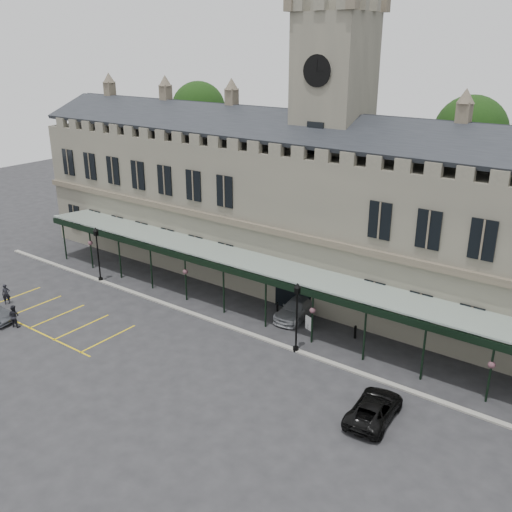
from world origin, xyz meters
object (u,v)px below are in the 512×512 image
Objects in this scene: sign_board at (308,323)px; person_a at (6,294)px; car_taxi at (297,308)px; clock_tower at (332,135)px; lamp_post_left at (98,250)px; traffic_cone at (358,418)px; car_van at (374,408)px; person_b at (14,316)px; station_building at (327,217)px; lamp_post_mid at (297,311)px.

sign_board is 0.64× the size of person_a.
sign_board is 0.22× the size of car_taxi.
clock_tower is at bearing 130.12° from sign_board.
traffic_cone is (27.73, -4.77, -2.60)m from lamp_post_left.
sign_board is (2.82, -7.32, -12.58)m from clock_tower.
car_van is 30.80m from person_a.
lamp_post_left is at bearing 170.24° from traffic_cone.
lamp_post_left is 9.85m from person_b.
station_building is at bearing -55.75° from car_van.
lamp_post_mid is 4.17m from sign_board.
person_b is at bearing -83.87° from person_a.
station_building is at bearing -148.54° from person_b.
sign_board is 2.26m from car_taxi.
car_taxi reaches higher than sign_board.
clock_tower is at bearing 31.72° from lamp_post_left.
clock_tower reaches higher than sign_board.
traffic_cone is at bearing -33.46° from lamp_post_mid.
sign_board is (-0.97, 3.20, -2.50)m from lamp_post_mid.
lamp_post_mid is at bearing 146.54° from traffic_cone.
person_a is (-30.56, -3.78, 0.19)m from car_van.
lamp_post_left is 2.95× the size of person_a.
station_building is 11.62m from lamp_post_mid.
station_building is 20.10m from lamp_post_left.
person_a is (-20.20, -12.01, 0.13)m from car_taxi.
person_a is (-22.02, -10.69, 0.32)m from sign_board.
car_taxi is 13.24m from car_van.
clock_tower reaches higher than person_b.
clock_tower is at bearing -16.30° from person_a.
car_van is at bearing -41.80° from car_taxi.
station_building is 11.94× the size of lamp_post_left.
clock_tower is 22.27m from lamp_post_left.
lamp_post_left reaches higher than person_a.
traffic_cone is at bearing -9.76° from lamp_post_left.
sign_board is 10.99m from car_van.
traffic_cone is 0.16× the size of car_van.
clock_tower is 22.61× the size of sign_board.
person_a is at bearing -161.95° from lamp_post_mid.
lamp_post_left reaches higher than traffic_cone.
car_van is at bearing -52.42° from person_a.
station_building is 54.71× the size of sign_board.
lamp_post_left is at bearing -169.40° from car_taxi.
person_b is at bearing 7.52° from car_van.
car_taxi reaches higher than traffic_cone.
lamp_post_left is 0.98× the size of lamp_post_mid.
clock_tower is 15.05m from lamp_post_mid.
lamp_post_mid is 2.96× the size of person_b.
lamp_post_left is 1.05× the size of car_van.
person_a is at bearing -174.66° from traffic_cone.
lamp_post_mid is 8.89m from traffic_cone.
person_a is at bearing -45.64° from person_b.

